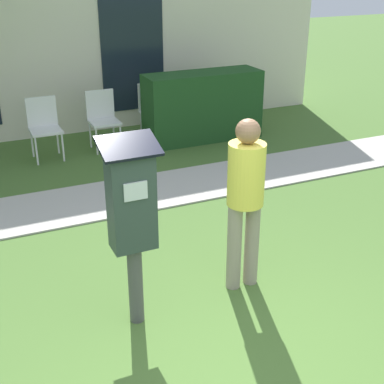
{
  "coord_description": "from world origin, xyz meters",
  "views": [
    {
      "loc": [
        -1.5,
        -2.52,
        2.79
      ],
      "look_at": [
        0.12,
        1.05,
        1.05
      ],
      "focal_mm": 50.0,
      "sensor_mm": 36.0,
      "label": 1
    }
  ],
  "objects_px": {
    "outdoor_chair_middle": "(102,115)",
    "outdoor_chair_left": "(44,123)",
    "outdoor_chair_right": "(154,106)",
    "parking_meter": "(132,210)",
    "person_standing": "(245,192)"
  },
  "relations": [
    {
      "from": "person_standing",
      "to": "outdoor_chair_left",
      "type": "xyz_separation_m",
      "value": [
        -0.99,
        4.2,
        -0.4
      ]
    },
    {
      "from": "parking_meter",
      "to": "outdoor_chair_middle",
      "type": "distance_m",
      "value": 4.5
    },
    {
      "from": "outdoor_chair_left",
      "to": "outdoor_chair_right",
      "type": "bearing_deg",
      "value": 1.9
    },
    {
      "from": "outdoor_chair_left",
      "to": "outdoor_chair_right",
      "type": "height_order",
      "value": "same"
    },
    {
      "from": "person_standing",
      "to": "outdoor_chair_middle",
      "type": "xyz_separation_m",
      "value": [
        -0.09,
        4.26,
        -0.4
      ]
    },
    {
      "from": "outdoor_chair_middle",
      "to": "person_standing",
      "type": "bearing_deg",
      "value": -102.24
    },
    {
      "from": "outdoor_chair_left",
      "to": "outdoor_chair_middle",
      "type": "height_order",
      "value": "same"
    },
    {
      "from": "parking_meter",
      "to": "outdoor_chair_right",
      "type": "height_order",
      "value": "parking_meter"
    },
    {
      "from": "outdoor_chair_left",
      "to": "outdoor_chair_right",
      "type": "xyz_separation_m",
      "value": [
        1.81,
        0.23,
        0.0
      ]
    },
    {
      "from": "outdoor_chair_middle",
      "to": "outdoor_chair_left",
      "type": "bearing_deg",
      "value": 170.82
    },
    {
      "from": "parking_meter",
      "to": "outdoor_chair_left",
      "type": "bearing_deg",
      "value": 89.23
    },
    {
      "from": "outdoor_chair_left",
      "to": "outdoor_chair_right",
      "type": "relative_size",
      "value": 1.0
    },
    {
      "from": "outdoor_chair_right",
      "to": "outdoor_chair_middle",
      "type": "bearing_deg",
      "value": -156.0
    },
    {
      "from": "person_standing",
      "to": "outdoor_chair_middle",
      "type": "distance_m",
      "value": 4.28
    },
    {
      "from": "outdoor_chair_middle",
      "to": "outdoor_chair_right",
      "type": "height_order",
      "value": "same"
    }
  ]
}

